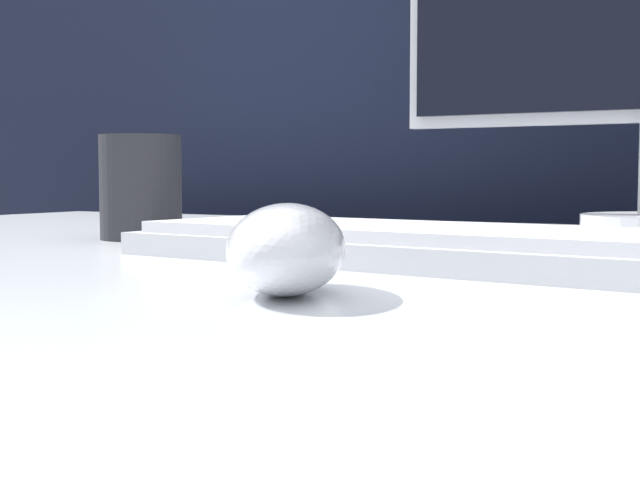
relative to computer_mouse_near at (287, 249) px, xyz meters
name	(u,v)px	position (x,y,z in m)	size (l,w,h in m)	color
computer_mouse_near	(287,249)	(0.00, 0.00, 0.00)	(0.10, 0.12, 0.04)	silver
keyboard	(418,245)	(-0.01, 0.18, -0.01)	(0.42, 0.19, 0.02)	silver
mug	(141,187)	(-0.31, 0.25, 0.02)	(0.07, 0.07, 0.09)	#232328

